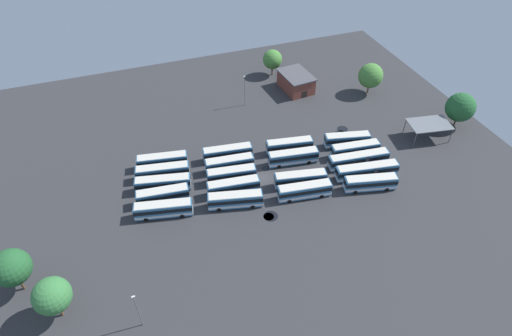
# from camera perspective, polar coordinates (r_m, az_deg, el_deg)

# --- Properties ---
(ground_plane) EXTENTS (125.12, 125.12, 0.00)m
(ground_plane) POSITION_cam_1_polar(r_m,az_deg,el_deg) (100.15, 1.07, -1.21)
(ground_plane) COLOR #333335
(bus_row0_slot0) EXTENTS (11.57, 5.06, 3.51)m
(bus_row0_slot0) POSITION_cam_1_polar(r_m,az_deg,el_deg) (110.23, 11.94, 3.67)
(bus_row0_slot0) COLOR teal
(bus_row0_slot0) RESTS_ON ground_plane
(bus_row0_slot1) EXTENTS (12.13, 3.97, 3.51)m
(bus_row0_slot1) POSITION_cam_1_polar(r_m,az_deg,el_deg) (107.59, 12.95, 2.41)
(bus_row0_slot1) COLOR teal
(bus_row0_slot1) RESTS_ON ground_plane
(bus_row0_slot2) EXTENTS (14.76, 4.17, 3.51)m
(bus_row0_slot2) POSITION_cam_1_polar(r_m,az_deg,el_deg) (104.85, 13.42, 1.11)
(bus_row0_slot2) COLOR teal
(bus_row0_slot2) RESTS_ON ground_plane
(bus_row0_slot3) EXTENTS (14.78, 4.84, 3.51)m
(bus_row0_slot3) POSITION_cam_1_polar(r_m,az_deg,el_deg) (102.23, 14.46, -0.34)
(bus_row0_slot3) COLOR teal
(bus_row0_slot3) RESTS_ON ground_plane
(bus_row0_slot4) EXTENTS (12.01, 5.18, 3.51)m
(bus_row0_slot4) POSITION_cam_1_polar(r_m,az_deg,el_deg) (99.37, 14.88, -1.90)
(bus_row0_slot4) COLOR teal
(bus_row0_slot4) RESTS_ON ground_plane
(bus_row1_slot0) EXTENTS (11.65, 4.42, 3.51)m
(bus_row1_slot0) POSITION_cam_1_polar(r_m,az_deg,el_deg) (106.30, 4.42, 2.95)
(bus_row1_slot0) COLOR teal
(bus_row1_slot0) RESTS_ON ground_plane
(bus_row1_slot1) EXTENTS (12.20, 4.27, 3.51)m
(bus_row1_slot1) POSITION_cam_1_polar(r_m,az_deg,el_deg) (103.06, 4.92, 1.46)
(bus_row1_slot1) COLOR teal
(bus_row1_slot1) RESTS_ON ground_plane
(bus_row1_slot3) EXTENTS (11.99, 4.81, 3.51)m
(bus_row1_slot3) POSITION_cam_1_polar(r_m,az_deg,el_deg) (97.48, 5.87, -1.44)
(bus_row1_slot3) COLOR teal
(bus_row1_slot3) RESTS_ON ground_plane
(bus_row1_slot4) EXTENTS (12.14, 4.17, 3.51)m
(bus_row1_slot4) POSITION_cam_1_polar(r_m,az_deg,el_deg) (94.85, 6.41, -2.99)
(bus_row1_slot4) COLOR teal
(bus_row1_slot4) RESTS_ON ground_plane
(bus_row2_slot0) EXTENTS (12.05, 4.05, 3.51)m
(bus_row2_slot0) POSITION_cam_1_polar(r_m,az_deg,el_deg) (104.09, -3.78, 2.01)
(bus_row2_slot0) COLOR teal
(bus_row2_slot0) RESTS_ON ground_plane
(bus_row2_slot1) EXTENTS (11.54, 3.71, 3.51)m
(bus_row2_slot1) POSITION_cam_1_polar(r_m,az_deg,el_deg) (101.00, -3.54, 0.56)
(bus_row2_slot1) COLOR teal
(bus_row2_slot1) RESTS_ON ground_plane
(bus_row2_slot2) EXTENTS (11.41, 4.12, 3.51)m
(bus_row2_slot2) POSITION_cam_1_polar(r_m,az_deg,el_deg) (98.15, -3.27, -0.89)
(bus_row2_slot2) COLOR teal
(bus_row2_slot2) RESTS_ON ground_plane
(bus_row2_slot3) EXTENTS (11.77, 3.87, 3.51)m
(bus_row2_slot3) POSITION_cam_1_polar(r_m,az_deg,el_deg) (95.28, -3.01, -2.48)
(bus_row2_slot3) COLOR teal
(bus_row2_slot3) RESTS_ON ground_plane
(bus_row2_slot4) EXTENTS (12.00, 5.19, 3.51)m
(bus_row2_slot4) POSITION_cam_1_polar(r_m,az_deg,el_deg) (92.41, -2.77, -4.22)
(bus_row2_slot4) COLOR teal
(bus_row2_slot4) RESTS_ON ground_plane
(bus_row3_slot0) EXTENTS (11.97, 4.50, 3.51)m
(bus_row3_slot0) POSITION_cam_1_polar(r_m,az_deg,el_deg) (103.97, -12.28, 0.93)
(bus_row3_slot0) COLOR teal
(bus_row3_slot0) RESTS_ON ground_plane
(bus_row3_slot1) EXTENTS (12.34, 4.60, 3.51)m
(bus_row3_slot1) POSITION_cam_1_polar(r_m,az_deg,el_deg) (101.05, -12.24, -0.47)
(bus_row3_slot1) COLOR teal
(bus_row3_slot1) RESTS_ON ground_plane
(bus_row3_slot2) EXTENTS (12.46, 5.09, 3.51)m
(bus_row3_slot2) POSITION_cam_1_polar(r_m,az_deg,el_deg) (98.11, -12.20, -2.00)
(bus_row3_slot2) COLOR teal
(bus_row3_slot2) RESTS_ON ground_plane
(bus_row3_slot3) EXTENTS (11.44, 3.74, 3.51)m
(bus_row3_slot3) POSITION_cam_1_polar(r_m,az_deg,el_deg) (95.37, -12.22, -3.56)
(bus_row3_slot3) COLOR teal
(bus_row3_slot3) RESTS_ON ground_plane
(bus_row3_slot4) EXTENTS (12.31, 5.00, 3.51)m
(bus_row3_slot4) POSITION_cam_1_polar(r_m,az_deg,el_deg) (92.47, -12.15, -5.35)
(bus_row3_slot4) COLOR teal
(bus_row3_slot4) RESTS_ON ground_plane
(depot_building) EXTENTS (8.85, 11.66, 5.08)m
(depot_building) POSITION_cam_1_polar(r_m,az_deg,el_deg) (130.35, 5.30, 11.29)
(depot_building) COLOR brown
(depot_building) RESTS_ON ground_plane
(maintenance_shelter) EXTENTS (11.22, 8.22, 4.38)m
(maintenance_shelter) POSITION_cam_1_polar(r_m,az_deg,el_deg) (117.58, 21.96, 5.38)
(maintenance_shelter) COLOR slate
(maintenance_shelter) RESTS_ON ground_plane
(lamp_post_far_corner) EXTENTS (0.56, 0.28, 8.68)m
(lamp_post_far_corner) POSITION_cam_1_polar(r_m,az_deg,el_deg) (75.71, -15.36, -17.62)
(lamp_post_far_corner) COLOR slate
(lamp_post_far_corner) RESTS_ON ground_plane
(lamp_post_mid_lot) EXTENTS (0.56, 0.28, 9.23)m
(lamp_post_mid_lot) POSITION_cam_1_polar(r_m,az_deg,el_deg) (121.30, -1.51, 10.32)
(lamp_post_mid_lot) COLOR slate
(lamp_post_mid_lot) RESTS_ON ground_plane
(tree_northwest) EXTENTS (6.67, 6.67, 9.73)m
(tree_northwest) POSITION_cam_1_polar(r_m,az_deg,el_deg) (86.47, -29.61, -11.38)
(tree_northwest) COLOR brown
(tree_northwest) RESTS_ON ground_plane
(tree_north_edge) EXTENTS (7.09, 7.09, 9.15)m
(tree_north_edge) POSITION_cam_1_polar(r_m,az_deg,el_deg) (130.94, 14.91, 11.71)
(tree_north_edge) COLOR brown
(tree_north_edge) RESTS_ON ground_plane
(tree_east_edge) EXTENTS (7.58, 7.58, 9.36)m
(tree_east_edge) POSITION_cam_1_polar(r_m,az_deg,el_deg) (124.78, 25.41, 7.26)
(tree_east_edge) COLOR brown
(tree_east_edge) RESTS_ON ground_plane
(tree_west_edge) EXTENTS (6.33, 6.33, 9.13)m
(tree_west_edge) POSITION_cam_1_polar(r_m,az_deg,el_deg) (80.36, -25.36, -15.02)
(tree_west_edge) COLOR brown
(tree_west_edge) RESTS_ON ground_plane
(tree_south_edge) EXTENTS (5.91, 5.91, 8.23)m
(tree_south_edge) POSITION_cam_1_polar(r_m,az_deg,el_deg) (136.17, 2.18, 14.15)
(tree_south_edge) COLOR brown
(tree_south_edge) RESTS_ON ground_plane
(puddle_between_rows) EXTENTS (1.90, 1.90, 0.01)m
(puddle_between_rows) POSITION_cam_1_polar(r_m,az_deg,el_deg) (102.39, 1.27, -0.05)
(puddle_between_rows) COLOR black
(puddle_between_rows) RESTS_ON ground_plane
(puddle_front_lane) EXTENTS (3.13, 3.13, 0.01)m
(puddle_front_lane) POSITION_cam_1_polar(r_m,az_deg,el_deg) (91.65, 1.95, -6.38)
(puddle_front_lane) COLOR black
(puddle_front_lane) RESTS_ON ground_plane
(puddle_near_shelter) EXTENTS (2.86, 2.86, 0.01)m
(puddle_near_shelter) POSITION_cam_1_polar(r_m,az_deg,el_deg) (116.82, 11.35, 5.08)
(puddle_near_shelter) COLOR black
(puddle_near_shelter) RESTS_ON ground_plane
(puddle_centre_drain) EXTENTS (2.28, 2.28, 0.01)m
(puddle_centre_drain) POSITION_cam_1_polar(r_m,az_deg,el_deg) (91.56, 1.69, -6.43)
(puddle_centre_drain) COLOR black
(puddle_centre_drain) RESTS_ON ground_plane
(puddle_back_corner) EXTENTS (3.39, 3.39, 0.01)m
(puddle_back_corner) POSITION_cam_1_polar(r_m,az_deg,el_deg) (114.88, 11.11, 4.41)
(puddle_back_corner) COLOR black
(puddle_back_corner) RESTS_ON ground_plane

